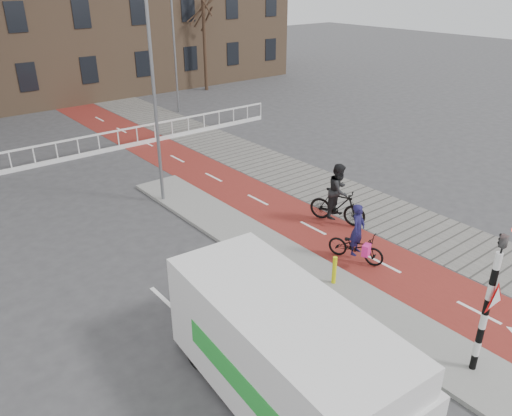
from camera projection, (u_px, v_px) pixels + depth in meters
ground at (410, 317)px, 12.61m from camera, size 120.00×120.00×0.00m
bike_lane at (227, 184)px, 20.51m from camera, size 2.50×60.00×0.01m
sidewalk at (278, 169)px, 22.10m from camera, size 3.00×60.00×0.01m
curb_island at (284, 260)px, 15.01m from camera, size 1.80×16.00×0.12m
traffic_signal at (490, 297)px, 10.00m from camera, size 0.80×0.80×3.68m
bollard at (334, 270)px, 13.61m from camera, size 0.12×0.12×0.81m
cyclist_near at (357, 242)px, 14.83m from camera, size 1.14×1.85×1.84m
cyclist_far at (338, 199)px, 17.01m from camera, size 1.29×2.09×2.14m
van at (283, 352)px, 9.65m from camera, size 2.58×5.58×2.33m
railing at (11, 166)px, 21.64m from camera, size 28.00×0.10×0.99m
tree_right at (205, 45)px, 35.80m from camera, size 0.25×0.25×6.45m
streetlight_near at (154, 91)px, 17.18m from camera, size 0.12×0.12×8.38m
streetlight_right at (175, 50)px, 29.73m from camera, size 0.12×0.12×7.40m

